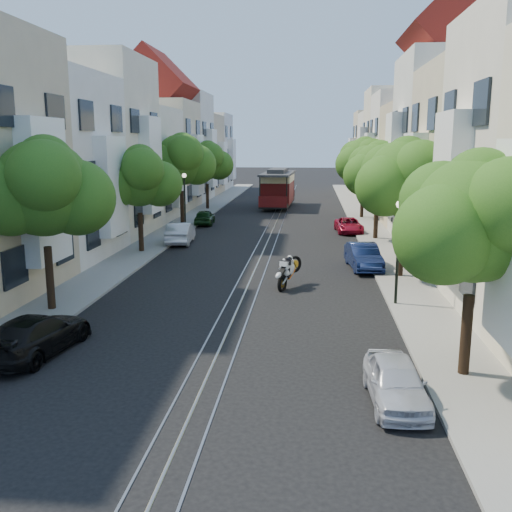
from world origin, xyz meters
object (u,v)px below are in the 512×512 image
(sportbike_rider, at_px, (288,270))
(tree_e_b, at_px, (406,180))
(tree_e_a, at_px, (477,223))
(parked_car_w_far, at_px, (205,217))
(lamp_east, at_px, (399,237))
(parked_car_w_near, at_px, (36,335))
(parked_car_e_near, at_px, (396,382))
(cable_car, at_px, (278,187))
(tree_w_a, at_px, (45,190))
(parked_car_e_far, at_px, (349,225))
(tree_w_b, at_px, (140,179))
(tree_w_c, at_px, (182,161))
(tree_e_c, at_px, (379,171))
(lamp_west, at_px, (185,193))
(parked_car_w_mid, at_px, (181,233))
(tree_w_d, at_px, (207,162))
(tree_e_d, at_px, (364,161))
(parked_car_e_mid, at_px, (363,256))

(sportbike_rider, bearing_deg, tree_e_b, 45.86)
(tree_e_a, relative_size, parked_car_w_far, 1.77)
(lamp_east, relative_size, parked_car_w_near, 0.95)
(lamp_east, xyz_separation_m, parked_car_e_near, (-1.25, -8.85, -2.27))
(cable_car, relative_size, parked_car_w_near, 2.12)
(tree_w_a, relative_size, parked_car_e_far, 1.73)
(tree_e_a, distance_m, parked_car_w_near, 13.41)
(tree_w_b, bearing_deg, tree_w_c, 90.00)
(tree_e_c, relative_size, lamp_west, 1.57)
(lamp_west, bearing_deg, parked_car_w_far, 79.88)
(lamp_west, relative_size, parked_car_w_mid, 1.00)
(tree_e_a, relative_size, cable_car, 0.67)
(tree_w_c, xyz_separation_m, parked_car_w_near, (1.54, -27.44, -4.43))
(parked_car_e_near, bearing_deg, tree_w_a, 147.89)
(lamp_east, xyz_separation_m, lamp_west, (-12.60, 18.00, 0.00))
(tree_w_d, bearing_deg, tree_e_b, -61.93)
(sportbike_rider, height_order, parked_car_e_near, sportbike_rider)
(tree_e_b, relative_size, sportbike_rider, 3.29)
(lamp_west, distance_m, parked_car_e_near, 29.23)
(lamp_west, bearing_deg, tree_e_b, -43.85)
(parked_car_e_near, distance_m, parked_car_e_far, 27.73)
(tree_e_a, bearing_deg, tree_e_b, 90.00)
(tree_e_a, bearing_deg, parked_car_e_far, 93.67)
(tree_e_c, bearing_deg, tree_w_c, 160.85)
(tree_e_c, bearing_deg, parked_car_w_near, -119.82)
(lamp_west, relative_size, parked_car_w_near, 0.95)
(lamp_west, height_order, parked_car_w_mid, lamp_west)
(tree_w_a, bearing_deg, cable_car, 79.72)
(tree_e_c, distance_m, parked_car_w_far, 14.72)
(tree_w_b, bearing_deg, tree_w_d, 90.00)
(tree_e_c, distance_m, parked_car_e_far, 5.26)
(tree_e_a, bearing_deg, tree_w_a, 160.85)
(tree_e_a, distance_m, parked_car_e_near, 4.77)
(tree_w_d, height_order, parked_car_e_near, tree_w_d)
(parked_car_w_mid, relative_size, parked_car_w_far, 1.18)
(tree_e_d, bearing_deg, tree_e_c, -90.00)
(parked_car_e_near, distance_m, parked_car_w_mid, 24.67)
(tree_e_b, relative_size, tree_w_d, 1.03)
(parked_car_w_near, bearing_deg, sportbike_rider, -121.97)
(tree_e_a, height_order, parked_car_e_mid, tree_e_a)
(tree_w_b, xyz_separation_m, cable_car, (6.64, 24.62, -2.31))
(parked_car_e_far, bearing_deg, parked_car_w_far, 160.47)
(tree_e_b, bearing_deg, tree_w_a, -154.08)
(tree_e_d, xyz_separation_m, lamp_west, (-13.56, -8.98, -2.02))
(tree_e_d, bearing_deg, parked_car_w_mid, -133.46)
(cable_car, xyz_separation_m, parked_car_w_far, (-5.10, -12.67, -1.49))
(tree_w_b, bearing_deg, parked_car_w_mid, 65.81)
(tree_e_b, distance_m, parked_car_e_mid, 4.77)
(tree_w_b, height_order, tree_w_c, tree_w_c)
(lamp_east, bearing_deg, cable_car, 101.12)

